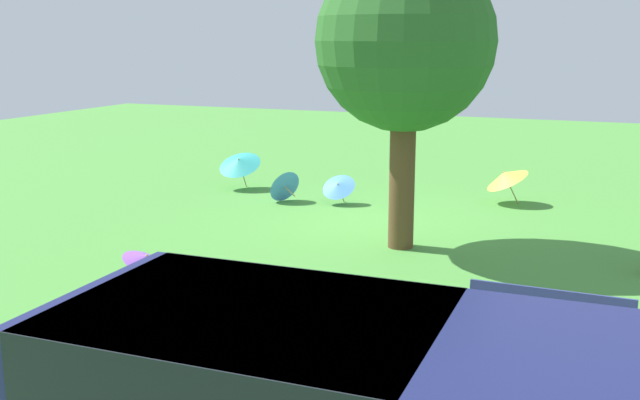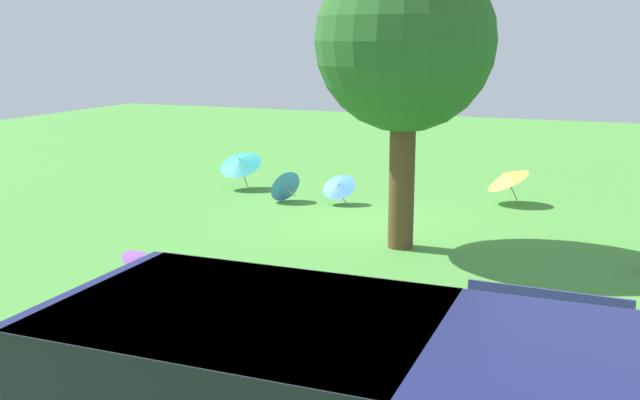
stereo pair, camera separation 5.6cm
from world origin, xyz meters
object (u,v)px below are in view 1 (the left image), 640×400
Objects in this scene: parasol_blue_0 at (338,186)px; parasol_teal_0 at (239,162)px; parasol_yellow_0 at (506,177)px; parasol_purple_0 at (145,259)px; park_bench at (550,327)px; parasol_pink_2 at (301,280)px; parasol_blue_1 at (283,185)px; shade_tree at (405,43)px.

parasol_teal_0 is (2.61, -0.64, 0.22)m from parasol_blue_0.
parasol_teal_0 is (5.73, 0.70, 0.05)m from parasol_yellow_0.
parasol_purple_0 is 6.85m from parasol_teal_0.
park_bench is 7.98m from parasol_yellow_0.
parasol_pink_2 is (1.47, 6.98, -0.24)m from parasol_yellow_0.
parasol_pink_2 is 6.18m from parasol_blue_1.
parasol_teal_0 is at bearing 6.92° from parasol_yellow_0.
parasol_yellow_0 is 8.10m from parasol_purple_0.
parasol_teal_0 reaches higher than parasol_blue_1.
parasol_teal_0 is 7.60m from parasol_pink_2.
parasol_yellow_0 is at bearing -78.14° from park_bench.
parasol_pink_2 is (-4.26, 6.28, -0.29)m from parasol_teal_0.
park_bench is at bearing 126.36° from parasol_blue_0.
parasol_pink_2 is at bearing 78.08° from parasol_yellow_0.
parasol_blue_1 is at bearing -36.90° from shade_tree.
shade_tree is at bearing 74.90° from parasol_yellow_0.
parasol_blue_0 is at bearing -51.27° from shade_tree.
shade_tree reaches higher than parasol_yellow_0.
parasol_blue_0 is at bearing 23.13° from parasol_yellow_0.
parasol_blue_0 is at bearing 166.21° from parasol_teal_0.
parasol_blue_1 reaches higher than parasol_blue_0.
park_bench is 1.37× the size of parasol_yellow_0.
shade_tree is 4.92× the size of parasol_teal_0.
parasol_purple_0 is (5.30, -0.59, -0.05)m from park_bench.
parasol_blue_1 is (3.24, -2.43, -2.90)m from shade_tree.
parasol_blue_0 is (3.13, 1.34, -0.17)m from parasol_yellow_0.
park_bench is 2.30× the size of parasol_blue_0.
shade_tree is at bearing 128.73° from parasol_blue_0.
parasol_pink_2 is at bearing -14.93° from park_bench.
parasol_blue_1 is (4.29, 1.49, -0.22)m from parasol_yellow_0.
parasol_yellow_0 is 1.67× the size of parasol_blue_0.
parasol_blue_1 is at bearing 151.26° from parasol_teal_0.
park_bench reaches higher than parasol_blue_0.
parasol_purple_0 is at bearing 107.62° from parasol_teal_0.
parasol_blue_0 is 5.88m from parasol_pink_2.
park_bench reaches higher than parasol_purple_0.
parasol_blue_0 is (4.77, -6.47, -0.07)m from park_bench.
park_bench reaches higher than parasol_pink_2.
parasol_blue_1 reaches higher than parasol_purple_0.
parasol_blue_0 is (2.07, -2.58, -2.85)m from shade_tree.
park_bench is 5.49m from shade_tree.
shade_tree is 7.02× the size of parasol_purple_0.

